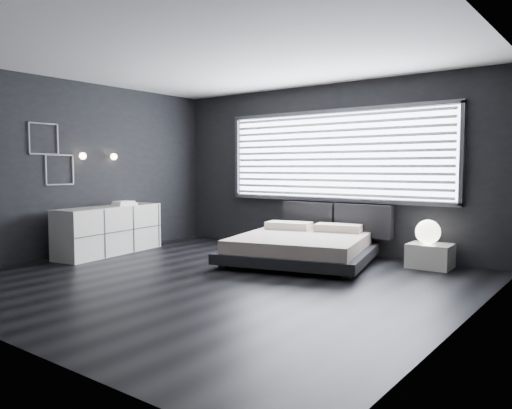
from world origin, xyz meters
The scene contains 12 objects.
room centered at (0.00, 0.00, 1.40)m, with size 6.04×6.00×2.80m.
window centered at (0.20, 2.70, 1.61)m, with size 4.14×0.09×1.52m.
headboard centered at (0.28, 2.64, 0.57)m, with size 1.96×0.16×0.52m.
sconce_near centered at (-2.88, 0.05, 1.60)m, with size 0.18×0.11×0.11m.
sconce_far centered at (-2.88, 0.65, 1.60)m, with size 0.18×0.11×0.11m.
wall_art_upper centered at (-2.98, -0.55, 1.85)m, with size 0.01×0.48×0.48m.
wall_art_lower centered at (-2.98, -0.30, 1.38)m, with size 0.01×0.48×0.48m.
bed centered at (0.27, 1.59, 0.24)m, with size 2.45×2.38×0.52m.
nightstand centered at (1.94, 2.37, 0.17)m, with size 0.58×0.49×0.34m, color white.
orb_lamp centered at (1.91, 2.33, 0.51)m, with size 0.34×0.34×0.34m, color white.
dresser centered at (-2.65, 0.36, 0.39)m, with size 0.84×2.01×0.78m.
book_stack centered at (-2.66, 0.68, 0.81)m, with size 0.29×0.36×0.07m.
Camera 1 is at (4.18, -4.67, 1.41)m, focal length 35.00 mm.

